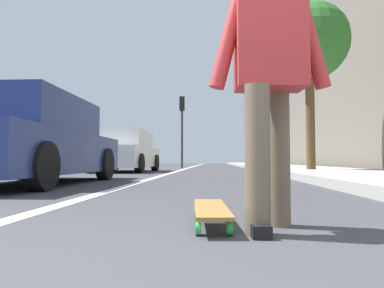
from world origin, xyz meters
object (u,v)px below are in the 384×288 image
at_px(skater_person, 269,70).
at_px(traffic_light, 182,118).
at_px(skateboard, 211,210).
at_px(parked_car_mid, 126,152).
at_px(street_tree_mid, 309,43).
at_px(parked_car_near, 31,142).

relative_size(skater_person, traffic_light, 0.41).
bearing_deg(skater_person, skateboard, 66.62).
bearing_deg(parked_car_mid, street_tree_mid, -108.10).
bearing_deg(skater_person, street_tree_mid, -16.75).
distance_m(skater_person, parked_car_near, 5.11).
height_order(skateboard, parked_car_mid, parked_car_mid).
bearing_deg(skater_person, traffic_light, 6.91).
distance_m(traffic_light, street_tree_mid, 10.19).
xyz_separation_m(parked_car_near, street_tree_mid, (4.64, -5.99, 3.20)).
bearing_deg(parked_car_mid, skateboard, -162.76).
bearing_deg(traffic_light, skateboard, -174.16).
height_order(skateboard, parked_car_near, parked_car_near).
bearing_deg(skater_person, parked_car_mid, 18.74).
distance_m(skater_person, street_tree_mid, 9.24).
relative_size(skateboard, parked_car_mid, 0.21).
relative_size(skater_person, parked_car_mid, 0.40).
distance_m(skateboard, parked_car_near, 4.80).
bearing_deg(traffic_light, parked_car_mid, 168.73).
bearing_deg(street_tree_mid, parked_car_near, 127.74).
relative_size(skateboard, street_tree_mid, 0.17).
height_order(parked_car_mid, street_tree_mid, street_tree_mid).
relative_size(parked_car_mid, traffic_light, 1.03).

